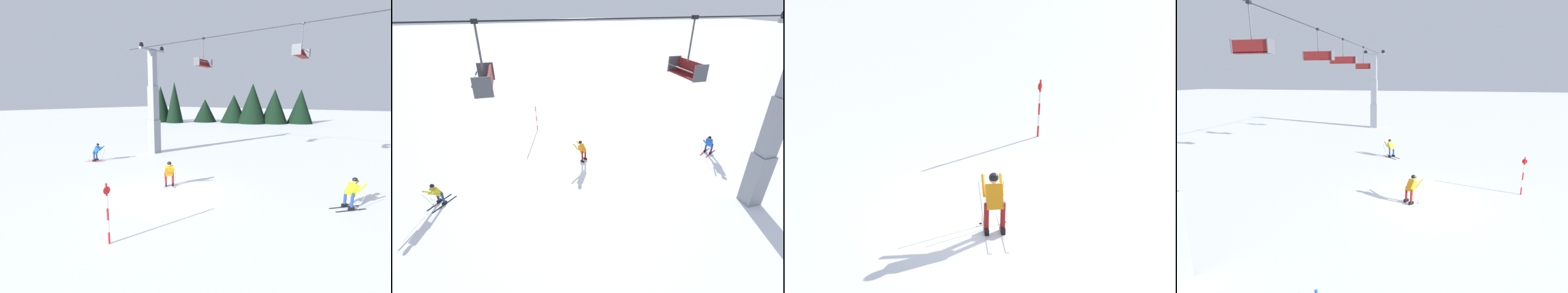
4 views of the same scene
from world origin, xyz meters
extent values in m
plane|color=white|center=(0.00, 0.00, 0.00)|extent=(260.00, 260.00, 0.00)
cube|color=white|center=(-0.58, 1.13, 0.01)|extent=(1.28, 1.30, 0.01)
cube|color=black|center=(-0.58, 1.13, 0.09)|extent=(0.27, 0.28, 0.16)
cylinder|color=maroon|center=(-0.58, 1.13, 0.52)|extent=(0.13, 0.13, 0.70)
cube|color=white|center=(-0.88, 0.84, 0.01)|extent=(1.28, 1.30, 0.01)
cube|color=black|center=(-0.88, 0.84, 0.09)|extent=(0.27, 0.28, 0.16)
cylinder|color=maroon|center=(-0.88, 0.84, 0.52)|extent=(0.13, 0.13, 0.70)
cube|color=orange|center=(-0.63, 0.88, 0.99)|extent=(0.66, 0.66, 0.69)
sphere|color=beige|center=(-0.54, 0.78, 1.41)|extent=(0.23, 0.23, 0.23)
sphere|color=black|center=(-0.54, 0.78, 1.45)|extent=(0.25, 0.25, 0.25)
cylinder|color=orange|center=(-0.21, 0.78, 1.11)|extent=(0.42, 0.43, 0.45)
cylinder|color=gray|center=(-0.14, 0.78, 0.47)|extent=(0.42, 0.27, 1.21)
cylinder|color=black|center=(-0.23, 0.93, 0.05)|extent=(0.07, 0.07, 0.01)
cylinder|color=orange|center=(-0.54, 0.46, 1.11)|extent=(0.42, 0.43, 0.45)
cylinder|color=gray|center=(-0.54, 0.39, 0.47)|extent=(0.26, 0.42, 1.21)
cylinder|color=black|center=(-0.69, 0.48, 0.05)|extent=(0.07, 0.07, 0.01)
cube|color=gray|center=(-8.78, 7.98, 1.57)|extent=(0.90, 0.90, 3.14)
cube|color=gray|center=(-8.78, 7.98, 4.71)|extent=(0.76, 0.76, 3.14)
cube|color=gray|center=(-8.78, 7.98, 7.85)|extent=(0.61, 0.61, 3.14)
cube|color=gray|center=(-8.78, 7.98, 9.51)|extent=(0.28, 2.95, 0.18)
cylinder|color=black|center=(-8.78, 9.28, 9.76)|extent=(0.10, 0.44, 0.44)
cylinder|color=black|center=(-8.78, 6.69, 9.76)|extent=(0.10, 0.44, 0.44)
cylinder|color=black|center=(7.02, 7.98, 9.82)|extent=(37.60, 0.05, 0.05)
cube|color=black|center=(-3.13, 7.98, 9.82)|extent=(0.20, 0.16, 0.14)
cylinder|color=#4C4F54|center=(-3.13, 7.98, 9.04)|extent=(0.07, 0.07, 1.56)
cube|color=maroon|center=(-3.13, 7.98, 7.71)|extent=(0.45, 1.81, 0.06)
cube|color=maroon|center=(-3.33, 7.98, 7.98)|extent=(0.06, 1.81, 0.55)
cylinder|color=#4C4F54|center=(-2.83, 7.98, 8.01)|extent=(0.04, 1.72, 0.04)
cube|color=#4C4F54|center=(-3.13, 8.89, 7.98)|extent=(0.57, 0.05, 0.63)
cube|color=#4C4F54|center=(-3.13, 7.07, 7.98)|extent=(0.57, 0.05, 0.63)
cube|color=black|center=(4.46, 7.98, 9.82)|extent=(0.20, 0.16, 0.14)
cylinder|color=#4C4F54|center=(4.46, 7.98, 9.10)|extent=(0.07, 0.07, 1.45)
cube|color=maroon|center=(4.46, 7.98, 7.82)|extent=(0.45, 2.10, 0.06)
cube|color=maroon|center=(4.27, 7.98, 8.09)|extent=(0.06, 2.10, 0.55)
cylinder|color=#4C4F54|center=(4.77, 7.98, 8.12)|extent=(0.04, 2.00, 0.04)
cube|color=#4C4F54|center=(4.46, 9.03, 8.09)|extent=(0.57, 0.05, 0.63)
cube|color=#4C4F54|center=(4.46, 6.93, 8.09)|extent=(0.57, 0.05, 0.63)
cylinder|color=red|center=(1.90, -5.25, 0.22)|extent=(0.07, 0.07, 0.45)
cylinder|color=white|center=(1.90, -5.25, 0.67)|extent=(0.07, 0.07, 0.45)
cylinder|color=red|center=(1.90, -5.25, 1.12)|extent=(0.07, 0.07, 0.45)
cylinder|color=white|center=(1.90, -5.25, 1.57)|extent=(0.07, 0.07, 0.45)
cylinder|color=red|center=(1.90, -5.25, 2.02)|extent=(0.07, 0.07, 0.45)
cylinder|color=red|center=(1.91, -5.25, 2.00)|extent=(0.02, 0.28, 0.28)
cube|color=red|center=(-10.26, 2.60, 0.01)|extent=(1.42, 0.84, 0.01)
cube|color=black|center=(-10.26, 2.60, 0.09)|extent=(0.30, 0.23, 0.16)
cylinder|color=navy|center=(-10.26, 2.60, 0.51)|extent=(0.13, 0.13, 0.67)
cube|color=red|center=(-10.05, 2.22, 0.01)|extent=(1.42, 0.84, 0.01)
cube|color=black|center=(-10.05, 2.22, 0.09)|extent=(0.30, 0.23, 0.16)
cylinder|color=navy|center=(-10.05, 2.22, 0.51)|extent=(0.13, 0.13, 0.67)
cube|color=blue|center=(-10.04, 2.48, 0.94)|extent=(0.65, 0.61, 0.67)
sphere|color=tan|center=(-9.92, 2.54, 1.35)|extent=(0.22, 0.22, 0.22)
sphere|color=black|center=(-9.92, 2.54, 1.39)|extent=(0.24, 0.24, 0.24)
cylinder|color=blue|center=(-9.84, 2.85, 1.06)|extent=(0.48, 0.32, 0.44)
cylinder|color=gray|center=(-9.82, 2.91, 0.45)|extent=(0.36, 0.34, 1.15)
cylinder|color=black|center=(-10.00, 2.87, 0.05)|extent=(0.07, 0.07, 0.01)
cylinder|color=blue|center=(-9.61, 2.45, 1.06)|extent=(0.48, 0.32, 0.44)
cylinder|color=gray|center=(-9.55, 2.43, 0.45)|extent=(0.47, 0.14, 1.15)
cylinder|color=black|center=(-9.69, 2.30, 0.05)|extent=(0.07, 0.07, 0.01)
cube|color=black|center=(8.19, 3.48, 0.01)|extent=(1.16, 1.32, 0.01)
cube|color=black|center=(8.19, 3.48, 0.09)|extent=(0.27, 0.28, 0.16)
cylinder|color=navy|center=(8.19, 3.48, 0.51)|extent=(0.13, 0.13, 0.67)
cube|color=black|center=(8.51, 3.20, 0.01)|extent=(1.16, 1.32, 0.01)
cube|color=black|center=(8.51, 3.20, 0.09)|extent=(0.27, 0.28, 0.16)
cylinder|color=navy|center=(8.51, 3.20, 0.51)|extent=(0.13, 0.13, 0.67)
cube|color=gold|center=(8.44, 3.44, 0.95)|extent=(0.64, 0.65, 0.67)
sphere|color=beige|center=(8.52, 3.54, 1.36)|extent=(0.22, 0.22, 0.22)
sphere|color=black|center=(8.52, 3.54, 1.40)|extent=(0.24, 0.24, 0.24)
cylinder|color=gold|center=(8.49, 3.85, 1.07)|extent=(0.39, 0.43, 0.44)
cylinder|color=gray|center=(8.48, 3.91, 0.46)|extent=(0.23, 0.43, 1.15)
cylinder|color=black|center=(8.33, 3.81, 0.05)|extent=(0.07, 0.07, 0.01)
cylinder|color=gold|center=(8.84, 3.55, 1.07)|extent=(0.39, 0.43, 0.44)
cylinder|color=gray|center=(8.90, 3.55, 0.46)|extent=(0.40, 0.29, 1.15)
cylinder|color=black|center=(8.82, 3.39, 0.05)|extent=(0.07, 0.07, 0.01)
cone|color=black|center=(-6.55, 48.95, 3.56)|extent=(5.19, 5.19, 7.11)
cone|color=black|center=(-11.00, 45.88, 3.56)|extent=(5.65, 5.65, 7.13)
cone|color=black|center=(-14.88, 43.48, 4.15)|extent=(6.21, 6.21, 8.29)
cone|color=black|center=(-19.03, 43.04, 3.00)|extent=(5.76, 5.76, 6.00)
cone|color=black|center=(-25.08, 40.79, 2.52)|extent=(5.19, 5.19, 5.04)
cone|color=black|center=(-29.24, 35.16, 4.37)|extent=(3.81, 3.81, 8.73)
cone|color=black|center=(-33.31, 35.21, 3.96)|extent=(4.89, 4.89, 7.92)
camera|label=1|loc=(9.76, -10.81, 5.13)|focal=25.28mm
camera|label=2|loc=(3.63, 17.59, 10.43)|focal=25.35mm
camera|label=3|loc=(-6.61, 8.87, 6.70)|focal=42.02mm
camera|label=4|loc=(-15.51, -0.30, 6.65)|focal=26.99mm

